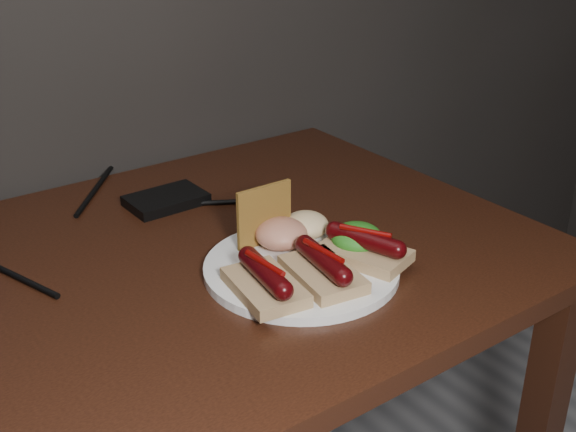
# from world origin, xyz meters

# --- Properties ---
(desk) EXTENTS (1.40, 0.70, 0.75)m
(desk) POSITION_xyz_m (0.00, 1.38, 0.66)
(desk) COLOR #38190E
(desk) RESTS_ON ground
(hard_drive) EXTENTS (0.12, 0.08, 0.02)m
(hard_drive) POSITION_xyz_m (0.27, 1.56, 0.76)
(hard_drive) COLOR black
(hard_drive) RESTS_ON desk
(plate) EXTENTS (0.32, 0.32, 0.01)m
(plate) POSITION_xyz_m (0.32, 1.26, 0.76)
(plate) COLOR white
(plate) RESTS_ON desk
(bread_sausage_left) EXTENTS (0.09, 0.12, 0.04)m
(bread_sausage_left) POSITION_xyz_m (0.24, 1.23, 0.78)
(bread_sausage_left) COLOR tan
(bread_sausage_left) RESTS_ON plate
(bread_sausage_center) EXTENTS (0.09, 0.12, 0.04)m
(bread_sausage_center) POSITION_xyz_m (0.32, 1.21, 0.78)
(bread_sausage_center) COLOR tan
(bread_sausage_center) RESTS_ON plate
(bread_sausage_right) EXTENTS (0.10, 0.13, 0.04)m
(bread_sausage_right) POSITION_xyz_m (0.39, 1.22, 0.78)
(bread_sausage_right) COLOR tan
(bread_sausage_right) RESTS_ON plate
(crispbread) EXTENTS (0.08, 0.01, 0.08)m
(crispbread) POSITION_xyz_m (0.31, 1.34, 0.80)
(crispbread) COLOR #A67B2D
(crispbread) RESTS_ON plate
(salad_greens) EXTENTS (0.07, 0.07, 0.04)m
(salad_greens) POSITION_xyz_m (0.40, 1.25, 0.78)
(salad_greens) COLOR #1E5611
(salad_greens) RESTS_ON plate
(salsa_mound) EXTENTS (0.07, 0.07, 0.04)m
(salsa_mound) POSITION_xyz_m (0.33, 1.32, 0.78)
(salsa_mound) COLOR #A31010
(salsa_mound) RESTS_ON plate
(coleslaw_mound) EXTENTS (0.06, 0.06, 0.04)m
(coleslaw_mound) POSITION_xyz_m (0.37, 1.32, 0.78)
(coleslaw_mound) COLOR beige
(coleslaw_mound) RESTS_ON plate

